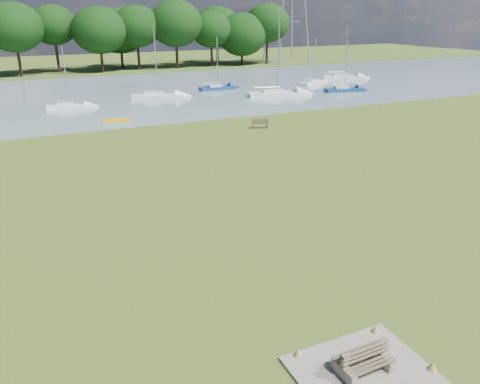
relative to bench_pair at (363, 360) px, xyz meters
name	(u,v)px	position (x,y,z in m)	size (l,w,h in m)	color
ground	(205,211)	(0.00, 14.00, -0.48)	(220.00, 220.00, 0.00)	#516027
river	(93,96)	(0.00, 56.00, -0.48)	(220.00, 40.00, 0.10)	slate
far_bank	(69,72)	(0.00, 86.00, -0.48)	(220.00, 20.00, 0.40)	#4C6626
concrete_pad	(362,371)	(0.00, 0.00, -0.43)	(4.20, 3.20, 0.10)	gray
bench_pair	(363,360)	(0.00, 0.00, 0.00)	(1.77, 1.07, 0.94)	gray
riverbank_bench	(260,123)	(11.91, 30.53, 0.01)	(1.65, 0.99, 0.97)	brown
kayak	(117,120)	(-0.16, 39.03, -0.30)	(2.71, 0.63, 0.27)	#E5A909
sailboat_0	(313,81)	(32.57, 53.06, -0.04)	(5.94, 3.86, 6.81)	silver
sailboat_2	(343,76)	(40.34, 55.96, 0.03)	(7.08, 4.36, 8.30)	silver
sailboat_5	(157,95)	(7.27, 50.69, 0.03)	(7.03, 3.91, 8.95)	silver
sailboat_6	(277,92)	(22.13, 45.77, 0.08)	(7.96, 3.96, 10.83)	silver
sailboat_7	(69,105)	(-3.86, 48.11, -0.02)	(5.17, 1.98, 6.92)	silver
sailboat_8	(217,87)	(17.00, 54.03, 0.00)	(5.35, 1.54, 7.24)	navy
sailboat_9	(344,88)	(32.46, 45.03, 0.01)	(5.74, 2.75, 6.87)	navy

